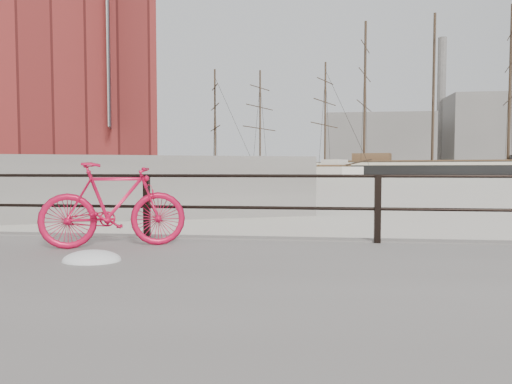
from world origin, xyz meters
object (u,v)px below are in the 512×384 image
(bicycle, at_px, (114,205))
(schooner_mid, at_px, (291,176))
(schooner_left, at_px, (182,177))
(workboat_near, at_px, (68,184))
(barque_black, at_px, (432,175))
(workboat_far, at_px, (8,181))

(bicycle, relative_size, schooner_mid, 0.07)
(bicycle, bearing_deg, schooner_left, 83.06)
(workboat_near, bearing_deg, barque_black, 27.35)
(barque_black, xyz_separation_m, schooner_mid, (-27.62, -13.11, 0.00))
(barque_black, xyz_separation_m, schooner_left, (-46.04, -19.00, 0.00))
(bicycle, height_order, schooner_mid, schooner_mid)
(barque_black, relative_size, workboat_far, 5.69)
(bicycle, relative_size, workboat_far, 0.19)
(schooner_left, bearing_deg, bicycle, -94.24)
(schooner_left, height_order, workboat_near, schooner_left)
(workboat_near, height_order, workboat_far, same)
(bicycle, height_order, workboat_near, workboat_near)
(schooner_mid, relative_size, workboat_near, 2.15)
(barque_black, bearing_deg, schooner_mid, -139.32)
(barque_black, distance_m, workboat_far, 74.77)
(workboat_near, bearing_deg, workboat_far, 123.91)
(schooner_left, xyz_separation_m, workboat_far, (-11.89, -28.26, 0.00))
(bicycle, xyz_separation_m, workboat_near, (-19.57, 33.91, -0.94))
(schooner_left, bearing_deg, barque_black, 2.99)
(schooner_left, distance_m, workboat_near, 35.81)
(workboat_far, bearing_deg, schooner_mid, 32.49)
(bicycle, height_order, schooner_left, schooner_left)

